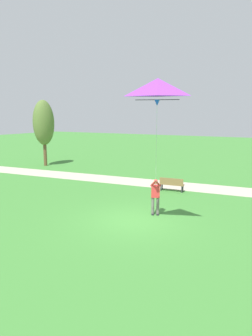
% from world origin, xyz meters
% --- Properties ---
extents(ground_plane, '(120.00, 120.00, 0.00)m').
position_xyz_m(ground_plane, '(0.00, 0.00, 0.00)').
color(ground_plane, '#3D7F33').
extents(walkway_path, '(5.71, 32.08, 0.02)m').
position_xyz_m(walkway_path, '(7.30, 2.00, 0.01)').
color(walkway_path, '#B7AD99').
rests_on(walkway_path, ground).
extents(person_kite_flyer, '(0.63, 0.49, 1.83)m').
position_xyz_m(person_kite_flyer, '(1.21, -0.53, 1.05)').
color(person_kite_flyer, '#232328').
rests_on(person_kite_flyer, ground).
extents(flying_kite, '(2.42, 1.80, 4.20)m').
position_xyz_m(flying_kite, '(-0.95, -1.47, 5.52)').
color(flying_kite, purple).
extents(park_bench_near_walkway, '(0.59, 1.54, 0.88)m').
position_xyz_m(park_bench_near_walkway, '(5.80, 0.33, 0.51)').
color(park_bench_near_walkway, olive).
rests_on(park_bench_near_walkway, ground).
extents(tree_treeline_left, '(2.18, 1.75, 6.21)m').
position_xyz_m(tree_treeline_left, '(9.27, 14.44, 4.06)').
color(tree_treeline_left, brown).
rests_on(tree_treeline_left, ground).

